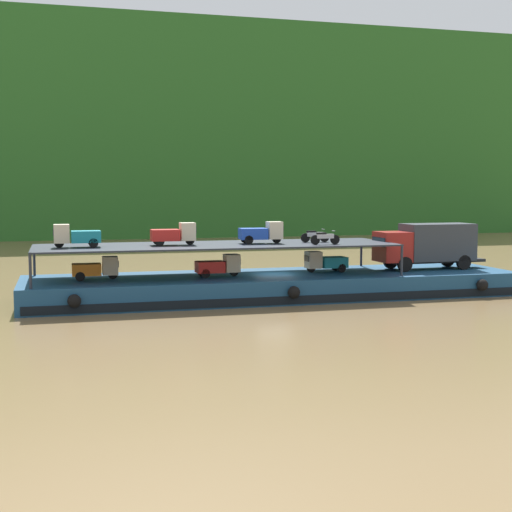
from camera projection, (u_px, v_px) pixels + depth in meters
name	position (u px, v px, depth m)	size (l,w,h in m)	color
ground_plane	(275.00, 297.00, 46.66)	(400.00, 400.00, 0.00)	brown
hillside_far_bank	(146.00, 118.00, 113.10)	(123.17, 29.62, 31.86)	#286023
cargo_barge	(275.00, 286.00, 46.57)	(31.61, 7.88, 1.50)	navy
covered_lorry	(427.00, 244.00, 49.25)	(7.90, 2.47, 3.10)	maroon
cargo_rack	(217.00, 245.00, 45.36)	(22.41, 6.49, 2.00)	#232833
mini_truck_lower_stern	(96.00, 268.00, 43.63)	(2.74, 1.20, 1.38)	orange
mini_truck_lower_aft	(219.00, 266.00, 45.11)	(2.77, 1.25, 1.38)	red
mini_truck_lower_mid	(325.00, 261.00, 47.68)	(2.77, 1.25, 1.38)	teal
mini_truck_upper_stern	(76.00, 236.00, 42.86)	(2.75, 1.22, 1.38)	teal
mini_truck_upper_mid	(174.00, 234.00, 44.58)	(2.74, 1.21, 1.38)	red
mini_truck_upper_fore	(262.00, 233.00, 45.95)	(2.77, 1.25, 1.38)	#1E47B7
motorcycle_upper_port	(325.00, 238.00, 45.12)	(1.90, 0.55, 0.87)	black
motorcycle_upper_centre	(315.00, 236.00, 46.99)	(1.90, 0.55, 0.87)	black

